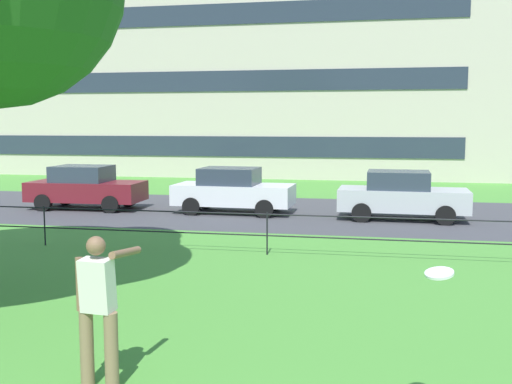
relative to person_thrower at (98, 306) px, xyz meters
name	(u,v)px	position (x,y,z in m)	size (l,w,h in m)	color
street_strip	(301,213)	(0.66, 14.04, -0.97)	(80.00, 7.99, 0.01)	#424247
park_fence	(267,226)	(0.66, 7.37, -0.29)	(33.95, 0.04, 1.00)	black
person_thrower	(98,306)	(0.00, 0.00, 0.00)	(0.57, 0.75, 1.79)	#846B4C
frisbee	(439,273)	(3.69, -0.46, 0.68)	(0.38, 0.38, 0.08)	white
car_maroon_far_right	(86,187)	(-6.98, 13.54, -0.19)	(4.03, 1.88, 1.54)	maroon
car_white_far_left	(233,190)	(-1.61, 13.56, -0.19)	(4.06, 1.93, 1.54)	silver
car_silver_left	(402,195)	(3.95, 13.23, -0.19)	(4.05, 1.91, 1.54)	#B7BABF
apartment_building_background	(242,59)	(-5.73, 33.86, 6.29)	(31.98, 16.05, 14.52)	beige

